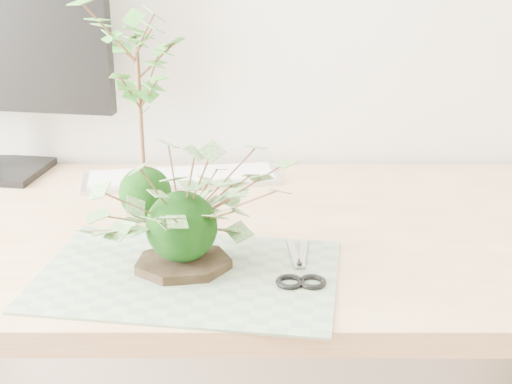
{
  "coord_description": "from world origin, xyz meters",
  "views": [
    {
      "loc": [
        0.0,
        0.07,
        1.25
      ],
      "look_at": [
        0.0,
        1.14,
        0.84
      ],
      "focal_mm": 50.0,
      "sensor_mm": 36.0,
      "label": 1
    }
  ],
  "objects_px": {
    "maple_kokedama": "(138,66)",
    "desk": "(214,271)",
    "ivy_kokedama": "(180,195)",
    "keyboard": "(182,177)"
  },
  "relations": [
    {
      "from": "desk",
      "to": "maple_kokedama",
      "type": "bearing_deg",
      "value": 160.22
    },
    {
      "from": "ivy_kokedama",
      "to": "maple_kokedama",
      "type": "bearing_deg",
      "value": 112.45
    },
    {
      "from": "desk",
      "to": "keyboard",
      "type": "height_order",
      "value": "keyboard"
    },
    {
      "from": "desk",
      "to": "keyboard",
      "type": "relative_size",
      "value": 3.8
    },
    {
      "from": "desk",
      "to": "maple_kokedama",
      "type": "xyz_separation_m",
      "value": [
        -0.12,
        0.04,
        0.37
      ]
    },
    {
      "from": "maple_kokedama",
      "to": "desk",
      "type": "bearing_deg",
      "value": -19.78
    },
    {
      "from": "maple_kokedama",
      "to": "keyboard",
      "type": "relative_size",
      "value": 0.94
    },
    {
      "from": "desk",
      "to": "ivy_kokedama",
      "type": "distance_m",
      "value": 0.27
    },
    {
      "from": "ivy_kokedama",
      "to": "keyboard",
      "type": "bearing_deg",
      "value": 96.02
    },
    {
      "from": "desk",
      "to": "ivy_kokedama",
      "type": "relative_size",
      "value": 4.22
    }
  ]
}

